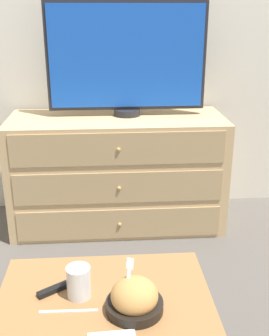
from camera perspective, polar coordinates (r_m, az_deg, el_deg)
name	(u,v)px	position (r m, az deg, el deg)	size (l,w,h in m)	color
ground_plane	(123,202)	(3.13, -1.63, -4.63)	(12.00, 12.00, 0.00)	#56514C
wall_back	(120,16)	(2.85, -1.93, 19.92)	(12.00, 0.05, 2.60)	silver
dresser	(117,172)	(2.71, -2.32, -0.50)	(1.33, 0.55, 0.72)	tan
tv	(127,59)	(2.60, -1.08, 14.61)	(0.96, 0.17, 0.68)	#232328
coffee_table	(105,323)	(1.50, -4.01, -20.22)	(0.73, 0.62, 0.42)	#9E6B3D
takeout_bowl	(134,299)	(1.41, -0.01, -17.27)	(0.19, 0.19, 0.17)	black
drink_cup	(79,284)	(1.48, -7.55, -15.28)	(0.08, 0.08, 0.11)	beige
knife	(69,311)	(1.45, -8.92, -18.62)	(0.19, 0.01, 0.01)	white
remote_control	(59,287)	(1.54, -10.24, -15.63)	(0.14, 0.11, 0.02)	black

